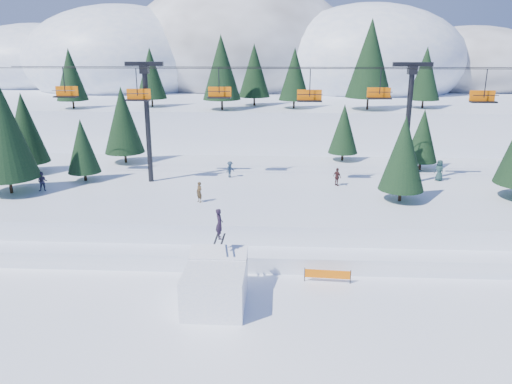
{
  "coord_description": "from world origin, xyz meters",
  "views": [
    {
      "loc": [
        2.54,
        -24.09,
        14.12
      ],
      "look_at": [
        0.95,
        6.0,
        5.2
      ],
      "focal_mm": 35.0,
      "sensor_mm": 36.0,
      "label": 1
    }
  ],
  "objects_px": {
    "chairlift": "(272,104)",
    "banner_near": "(328,274)",
    "jump_kicker": "(216,284)",
    "banner_far": "(405,263)"
  },
  "relations": [
    {
      "from": "jump_kicker",
      "to": "banner_near",
      "type": "relative_size",
      "value": 1.82
    },
    {
      "from": "banner_far",
      "to": "banner_near",
      "type": "bearing_deg",
      "value": -158.86
    },
    {
      "from": "banner_near",
      "to": "jump_kicker",
      "type": "bearing_deg",
      "value": -155.0
    },
    {
      "from": "jump_kicker",
      "to": "banner_far",
      "type": "distance_m",
      "value": 12.75
    },
    {
      "from": "jump_kicker",
      "to": "banner_near",
      "type": "bearing_deg",
      "value": 25.0
    },
    {
      "from": "jump_kicker",
      "to": "chairlift",
      "type": "distance_m",
      "value": 19.02
    },
    {
      "from": "jump_kicker",
      "to": "banner_far",
      "type": "height_order",
      "value": "jump_kicker"
    },
    {
      "from": "jump_kicker",
      "to": "chairlift",
      "type": "xyz_separation_m",
      "value": [
        2.74,
        17.0,
        8.07
      ]
    },
    {
      "from": "chairlift",
      "to": "banner_near",
      "type": "xyz_separation_m",
      "value": [
        3.78,
        -13.96,
        -8.78
      ]
    },
    {
      "from": "banner_near",
      "to": "chairlift",
      "type": "bearing_deg",
      "value": 105.17
    }
  ]
}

